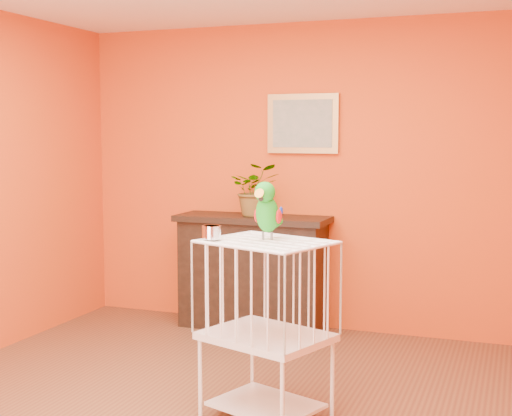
% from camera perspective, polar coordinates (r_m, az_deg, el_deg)
% --- Properties ---
extents(room_shell, '(4.50, 4.50, 4.50)m').
position_cam_1_polar(room_shell, '(3.99, -5.47, 4.78)').
color(room_shell, '#C93F13').
rests_on(room_shell, ground).
extents(console_cabinet, '(1.31, 0.47, 0.97)m').
position_cam_1_polar(console_cabinet, '(6.12, -0.30, -5.14)').
color(console_cabinet, black).
rests_on(console_cabinet, ground).
extents(potted_plant, '(0.53, 0.56, 0.35)m').
position_cam_1_polar(potted_plant, '(5.99, -0.14, 0.99)').
color(potted_plant, '#26722D').
rests_on(potted_plant, console_cabinet).
extents(framed_picture, '(0.62, 0.04, 0.50)m').
position_cam_1_polar(framed_picture, '(6.07, 3.76, 6.75)').
color(framed_picture, '#BB8742').
rests_on(framed_picture, room_shell).
extents(birdcage, '(0.82, 0.72, 1.05)m').
position_cam_1_polar(birdcage, '(4.18, 0.81, -9.53)').
color(birdcage, white).
rests_on(birdcage, ground).
extents(feed_cup, '(0.11, 0.11, 0.08)m').
position_cam_1_polar(feed_cup, '(4.13, -3.59, -1.95)').
color(feed_cup, silver).
rests_on(feed_cup, birdcage).
extents(parrot, '(0.17, 0.30, 0.34)m').
position_cam_1_polar(parrot, '(4.11, 0.90, -0.16)').
color(parrot, '#59544C').
rests_on(parrot, birdcage).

